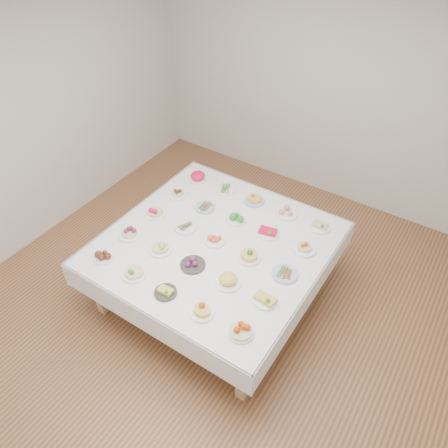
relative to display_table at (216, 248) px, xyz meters
The scene contains 27 objects.
room_envelope 1.17m from the display_table, 40.88° to the right, with size 5.02×5.02×2.81m.
display_table is the anchor object (origin of this frame).
dish_0 1.07m from the display_table, 134.87° to the right, with size 0.20×0.20×0.08m.
dish_1 0.85m from the display_table, 116.15° to the right, with size 0.22×0.22×0.12m.
dish_2 0.77m from the display_table, 90.14° to the right, with size 0.20×0.20×0.08m.
dish_3 0.86m from the display_table, 63.19° to the right, with size 0.20×0.20×0.11m.
dish_4 1.08m from the display_table, 44.98° to the right, with size 0.22×0.22×0.12m.
dish_5 0.86m from the display_table, 153.14° to the right, with size 0.22×0.22×0.13m.
dish_6 0.55m from the display_table, 134.72° to the right, with size 0.22×0.22×0.12m.
dish_7 0.39m from the display_table, 89.89° to the right, with size 0.23×0.23×0.09m.
dish_8 0.55m from the display_table, 43.80° to the right, with size 0.24×0.24×0.14m.
dish_9 0.85m from the display_table, 25.99° to the right, with size 0.20×0.20×0.10m.
dish_10 0.77m from the display_table, behind, with size 0.22×0.22×0.12m.
dish_11 0.38m from the display_table, behind, with size 0.23×0.23×0.05m.
dish_12 0.10m from the display_table, 152.85° to the left, with size 0.20×0.20×0.08m.
dish_13 0.40m from the display_table, ahead, with size 0.22×0.22×0.12m.
dish_14 0.76m from the display_table, ahead, with size 0.23×0.23×0.05m.
dish_15 0.86m from the display_table, 153.11° to the left, with size 0.21×0.21×0.10m.
dish_16 0.55m from the display_table, 136.04° to the left, with size 0.21×0.21×0.05m.
dish_17 0.40m from the display_table, 90.71° to the left, with size 0.21×0.21×0.10m.
dish_18 0.54m from the display_table, 45.95° to the left, with size 0.21×0.21×0.10m.
dish_19 0.86m from the display_table, 26.43° to the left, with size 0.23×0.23×0.11m.
dish_20 1.07m from the display_table, 135.16° to the left, with size 0.22×0.22×0.13m.
dish_21 0.85m from the display_table, 116.59° to the left, with size 0.22×0.22×0.05m.
dish_22 0.76m from the display_table, 90.61° to the left, with size 0.22×0.22×0.11m.
dish_23 0.85m from the display_table, 63.13° to the left, with size 0.23×0.23×0.10m.
dish_24 1.07m from the display_table, 45.06° to the left, with size 0.22×0.22×0.10m.
Camera 1 is at (1.60, -2.38, 3.69)m, focal length 35.00 mm.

